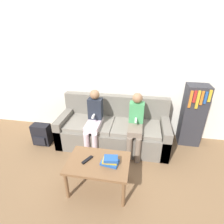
# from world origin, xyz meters

# --- Properties ---
(ground_plane) EXTENTS (10.00, 10.00, 0.00)m
(ground_plane) POSITION_xyz_m (0.00, 0.00, 0.00)
(ground_plane) COLOR brown
(wall_back) EXTENTS (8.00, 0.06, 2.60)m
(wall_back) POSITION_xyz_m (-0.00, 0.98, 1.30)
(wall_back) COLOR silver
(wall_back) RESTS_ON ground_plane
(couch) EXTENTS (1.97, 0.77, 0.86)m
(couch) POSITION_xyz_m (0.00, 0.51, 0.28)
(couch) COLOR #6B665B
(couch) RESTS_ON ground_plane
(coffee_table) EXTENTS (0.80, 0.54, 0.45)m
(coffee_table) POSITION_xyz_m (-0.02, -0.54, 0.40)
(coffee_table) COLOR brown
(coffee_table) RESTS_ON ground_plane
(person_left) EXTENTS (0.24, 0.54, 1.07)m
(person_left) POSITION_xyz_m (-0.30, 0.32, 0.59)
(person_left) COLOR silver
(person_left) RESTS_ON ground_plane
(person_right) EXTENTS (0.24, 0.54, 1.06)m
(person_right) POSITION_xyz_m (0.40, 0.32, 0.59)
(person_right) COLOR #756656
(person_right) RESTS_ON ground_plane
(tv_remote) EXTENTS (0.12, 0.17, 0.02)m
(tv_remote) POSITION_xyz_m (-0.17, -0.54, 0.46)
(tv_remote) COLOR black
(tv_remote) RESTS_ON coffee_table
(book_stack) EXTENTS (0.24, 0.18, 0.10)m
(book_stack) POSITION_xyz_m (0.14, -0.55, 0.50)
(book_stack) COLOR #23519E
(book_stack) RESTS_ON coffee_table
(bookshelf) EXTENTS (0.37, 0.32, 1.14)m
(bookshelf) POSITION_xyz_m (1.40, 0.78, 0.57)
(bookshelf) COLOR #2D2D33
(bookshelf) RESTS_ON ground_plane
(backpack) EXTENTS (0.32, 0.21, 0.40)m
(backpack) POSITION_xyz_m (-1.31, 0.25, 0.20)
(backpack) COLOR black
(backpack) RESTS_ON ground_plane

